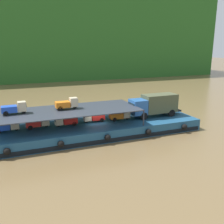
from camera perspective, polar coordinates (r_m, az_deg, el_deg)
name	(u,v)px	position (r m, az deg, el deg)	size (l,w,h in m)	color
ground_plane	(97,133)	(32.76, -3.54, -4.93)	(400.00, 400.00, 0.00)	brown
hillside_far_bank	(37,29)	(98.94, -16.90, 17.90)	(133.51, 36.20, 31.18)	#286023
cargo_barge	(97,128)	(32.48, -3.54, -3.70)	(27.06, 8.34, 1.50)	navy
covered_lorry	(154,105)	(35.23, 9.77, 1.70)	(7.88, 2.36, 3.10)	#285BA3
cargo_rack	(67,111)	(30.86, -10.36, 0.28)	(17.86, 6.95, 2.00)	#2D333D
mini_truck_lower_stern	(7,126)	(31.11, -22.99, -2.93)	(2.75, 1.21, 1.38)	#1E47B7
mini_truck_lower_aft	(38,122)	(31.27, -16.69, -2.28)	(2.75, 1.22, 1.38)	red
mini_truck_lower_mid	(65,120)	(31.26, -10.68, -1.91)	(2.80, 1.30, 1.38)	red
mini_truck_lower_fore	(93,117)	(32.42, -4.32, -1.09)	(2.75, 1.21, 1.38)	red
mini_truck_lower_bow	(120,115)	(33.21, 1.85, -0.67)	(2.79, 1.29, 1.38)	orange
mini_truck_upper_stern	(14,108)	(30.65, -21.60, 0.84)	(2.78, 1.26, 1.38)	#1E47B7
mini_truck_upper_mid	(67,104)	(31.29, -10.34, 1.91)	(2.76, 1.24, 1.38)	orange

